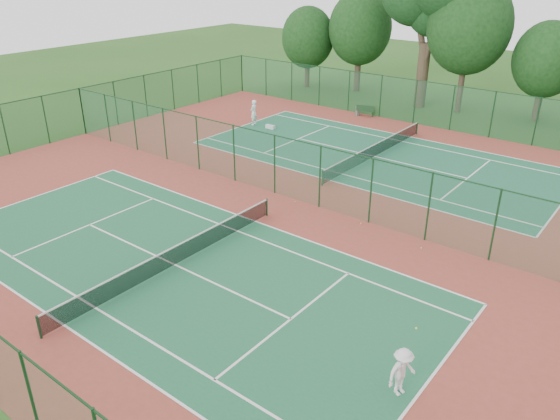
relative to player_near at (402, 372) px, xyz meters
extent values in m
plane|color=#254F18|center=(-11.38, 9.94, -0.87)|extent=(120.00, 120.00, 0.00)
cube|color=brown|center=(-11.38, 9.94, -0.86)|extent=(40.00, 36.00, 0.01)
cube|color=#1D5E3B|center=(-11.38, 0.94, -0.85)|extent=(23.77, 10.97, 0.01)
cube|color=#1E6041|center=(-11.38, 18.94, -0.85)|extent=(23.77, 10.97, 0.01)
cube|color=#1B5336|center=(-11.38, 27.94, 0.88)|extent=(40.00, 0.02, 3.50)
cube|color=#14371A|center=(-11.38, 27.94, 2.59)|extent=(40.00, 0.05, 0.05)
cube|color=#1B5134|center=(-31.38, 9.94, 0.88)|extent=(0.02, 36.00, 3.50)
cube|color=#163D1F|center=(-31.38, 9.94, 2.59)|extent=(0.05, 36.00, 0.05)
cube|color=#1A4F33|center=(-11.38, 9.94, 0.88)|extent=(40.00, 0.02, 3.50)
cube|color=#153B1B|center=(-11.38, 9.94, 2.59)|extent=(40.00, 0.05, 0.05)
cylinder|color=#14371D|center=(-11.38, -5.46, -0.38)|extent=(0.10, 0.10, 0.97)
cylinder|color=#14371D|center=(-11.38, 7.34, -0.38)|extent=(0.10, 0.10, 0.97)
cube|color=black|center=(-11.38, 0.94, -0.38)|extent=(0.02, 12.80, 0.85)
cube|color=white|center=(-11.38, 0.94, 0.05)|extent=(0.04, 12.80, 0.06)
cylinder|color=#163E20|center=(-11.38, 12.54, -0.38)|extent=(0.10, 0.10, 0.97)
cylinder|color=#163E20|center=(-11.38, 25.34, -0.38)|extent=(0.10, 0.10, 0.97)
cube|color=black|center=(-11.38, 18.94, -0.38)|extent=(0.02, 12.80, 0.85)
cube|color=silver|center=(-11.38, 18.94, 0.05)|extent=(0.04, 12.80, 0.06)
imported|color=silver|center=(0.00, 0.00, 0.00)|extent=(0.94, 1.24, 1.69)
imported|color=white|center=(-22.77, 19.63, 0.15)|extent=(0.60, 0.80, 1.99)
cylinder|color=slate|center=(-17.66, 27.19, -0.47)|extent=(0.43, 0.43, 0.77)
cube|color=black|center=(-17.60, 27.20, -0.63)|extent=(0.21, 0.41, 0.46)
cube|color=black|center=(-16.45, 27.61, -0.63)|extent=(0.21, 0.41, 0.46)
cube|color=black|center=(-17.03, 27.40, -0.38)|extent=(1.58, 0.91, 0.05)
cube|color=black|center=(-16.96, 27.21, -0.14)|extent=(1.45, 0.56, 0.46)
cube|color=silver|center=(-21.06, 19.60, -0.71)|extent=(0.78, 0.30, 0.29)
sphere|color=#B2CB2F|center=(-6.96, 9.50, -0.82)|extent=(0.08, 0.08, 0.08)
sphere|color=#BDCC2F|center=(-3.45, 9.04, -0.82)|extent=(0.07, 0.07, 0.07)
sphere|color=gold|center=(-11.24, 9.62, -0.82)|extent=(0.07, 0.07, 0.07)
cylinder|color=#392B1F|center=(-14.83, 33.14, 1.90)|extent=(1.01, 1.01, 5.53)
cylinder|color=#392B1F|center=(-15.66, 33.42, 6.05)|extent=(1.88, 0.55, 5.50)
cylinder|color=#392B1F|center=(-14.00, 32.96, 6.33)|extent=(1.75, 0.52, 5.97)
sphere|color=black|center=(-14.65, 33.88, 7.43)|extent=(4.79, 4.79, 4.79)
camera|label=1|loc=(5.05, -12.57, 11.67)|focal=35.00mm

